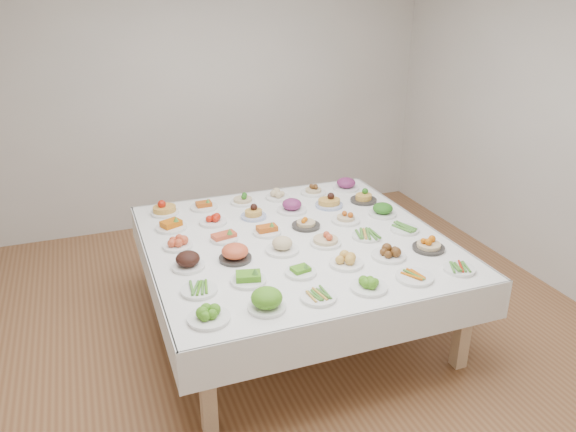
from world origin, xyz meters
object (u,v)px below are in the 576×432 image
object	(u,v)px
display_table	(295,247)
dish_0	(209,313)
dish_35	(346,183)
dish_18	(177,242)

from	to	relation	value
display_table	dish_0	world-z (taller)	dish_0
display_table	dish_0	size ratio (longest dim) A/B	8.93
display_table	dish_0	xyz separation A→B (m)	(-0.86, -0.84, 0.11)
dish_35	display_table	bearing A→B (deg)	-134.65
dish_35	dish_0	bearing A→B (deg)	-135.07
display_table	dish_18	distance (m)	0.88
dish_18	dish_35	xyz separation A→B (m)	(1.69, 0.68, 0.02)
dish_0	dish_35	world-z (taller)	dish_35
dish_35	dish_18	bearing A→B (deg)	-158.18
dish_0	dish_35	bearing A→B (deg)	44.93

